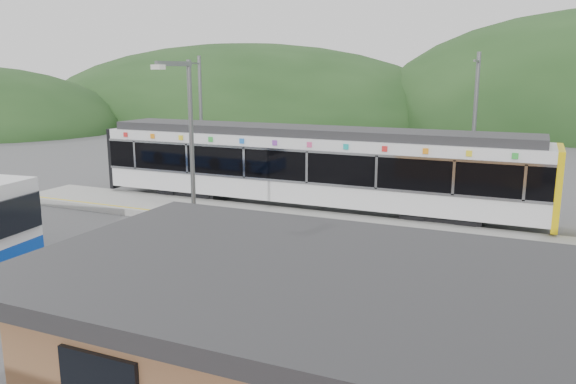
% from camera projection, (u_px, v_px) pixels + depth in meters
% --- Properties ---
extents(ground, '(120.00, 120.00, 0.00)m').
position_uv_depth(ground, '(240.00, 245.00, 20.37)').
color(ground, '#4C4C4F').
rests_on(ground, ground).
extents(hills, '(146.00, 149.00, 26.00)m').
position_uv_depth(hills, '(438.00, 227.00, 22.66)').
color(hills, '#1E3D19').
rests_on(hills, ground).
extents(platform, '(26.00, 3.20, 0.30)m').
position_uv_depth(platform, '(278.00, 220.00, 23.29)').
color(platform, '#9E9E99').
rests_on(platform, ground).
extents(yellow_line, '(26.00, 0.10, 0.01)m').
position_uv_depth(yellow_line, '(265.00, 224.00, 22.09)').
color(yellow_line, yellow).
rests_on(yellow_line, platform).
extents(train, '(20.44, 3.01, 3.74)m').
position_uv_depth(train, '(309.00, 165.00, 25.19)').
color(train, black).
rests_on(train, ground).
extents(catenary_mast_west, '(0.18, 1.80, 7.00)m').
position_uv_depth(catenary_mast_west, '(201.00, 120.00, 30.03)').
color(catenary_mast_west, slate).
rests_on(catenary_mast_west, ground).
extents(catenary_mast_east, '(0.18, 1.80, 7.00)m').
position_uv_depth(catenary_mast_east, '(474.00, 130.00, 24.50)').
color(catenary_mast_east, slate).
rests_on(catenary_mast_east, ground).
extents(station_shelter, '(9.20, 6.20, 3.00)m').
position_uv_depth(station_shelter, '(295.00, 345.00, 9.62)').
color(station_shelter, '#8B5C3C').
rests_on(station_shelter, ground).
extents(pallet_stack, '(1.29, 1.18, 0.26)m').
position_uv_depth(pallet_stack, '(472.00, 377.00, 11.26)').
color(pallet_stack, '#937047').
rests_on(pallet_stack, ground).
extents(lamp_post, '(0.41, 1.16, 6.45)m').
position_uv_depth(lamp_post, '(190.00, 162.00, 14.71)').
color(lamp_post, slate).
rests_on(lamp_post, ground).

